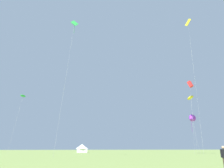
% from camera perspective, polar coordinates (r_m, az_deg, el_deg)
% --- Properties ---
extents(kite_green_diamond, '(2.83, 2.21, 26.42)m').
position_cam_1_polar(kite_green_diamond, '(43.75, -10.38, 14.96)').
color(kite_green_diamond, green).
rests_on(kite_green_diamond, ground).
extents(kite_green_parafoil, '(2.45, 2.61, 15.54)m').
position_cam_1_polar(kite_green_parafoil, '(61.89, -23.15, -3.04)').
color(kite_green_parafoil, green).
rests_on(kite_green_parafoil, ground).
extents(kite_red_box, '(3.21, 3.30, 19.74)m').
position_cam_1_polar(kite_red_box, '(62.59, 20.58, -0.07)').
color(kite_red_box, red).
rests_on(kite_red_box, ground).
extents(kite_purple_delta, '(3.24, 3.17, 11.65)m').
position_cam_1_polar(kite_purple_delta, '(69.91, 20.76, -8.82)').
color(kite_purple_delta, purple).
rests_on(kite_purple_delta, ground).
extents(kite_yellow_diamond, '(1.58, 2.73, 32.27)m').
position_cam_1_polar(kite_yellow_diamond, '(56.25, 20.09, 15.12)').
color(kite_yellow_diamond, yellow).
rests_on(kite_yellow_diamond, ground).
extents(kite_yellow_parafoil, '(2.27, 4.02, 16.62)m').
position_cam_1_polar(kite_yellow_parafoil, '(66.43, 20.60, -3.52)').
color(kite_yellow_parafoil, yellow).
rests_on(kite_yellow_parafoil, ground).
extents(festival_tent_left, '(4.49, 4.49, 2.92)m').
position_cam_1_polar(festival_tent_left, '(79.16, -8.20, -16.90)').
color(festival_tent_left, white).
rests_on(festival_tent_left, ground).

